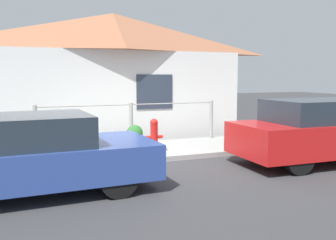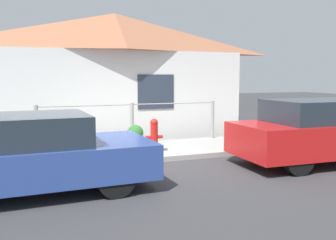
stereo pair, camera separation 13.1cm
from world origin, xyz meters
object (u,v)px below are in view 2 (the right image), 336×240
car_left (25,154)px  fire_hydrant (154,135)px  car_right (326,131)px  potted_plant_near_hydrant (135,134)px

car_left → fire_hydrant: 3.35m
car_left → fire_hydrant: car_left is taller
car_right → potted_plant_near_hydrant: 4.49m
potted_plant_near_hydrant → car_right: bearing=-37.5°
car_left → potted_plant_near_hydrant: (2.61, 2.73, -0.21)m
car_left → car_right: 6.16m
car_left → potted_plant_near_hydrant: size_ratio=7.31×
car_left → car_right: size_ratio=0.95×
car_right → potted_plant_near_hydrant: size_ratio=7.68×
potted_plant_near_hydrant → car_left: bearing=-133.7°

